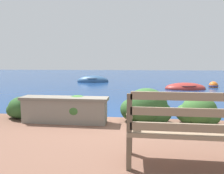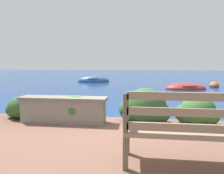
{
  "view_description": "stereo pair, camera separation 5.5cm",
  "coord_description": "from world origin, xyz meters",
  "px_view_note": "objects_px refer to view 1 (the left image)",
  "views": [
    {
      "loc": [
        0.55,
        -4.48,
        1.45
      ],
      "look_at": [
        -0.4,
        3.53,
        0.5
      ],
      "focal_mm": 32.0,
      "sensor_mm": 36.0,
      "label": 1
    },
    {
      "loc": [
        0.6,
        -4.47,
        1.45
      ],
      "look_at": [
        -0.4,
        3.53,
        0.5
      ],
      "focal_mm": 32.0,
      "sensor_mm": 36.0,
      "label": 2
    }
  ],
  "objects_px": {
    "rowboat_nearest": "(185,88)",
    "rowboat_mid": "(93,81)",
    "park_bench": "(197,128)",
    "mooring_buoy": "(213,86)"
  },
  "relations": [
    {
      "from": "park_bench",
      "to": "rowboat_mid",
      "type": "xyz_separation_m",
      "value": [
        -4.08,
        13.05,
        -0.63
      ]
    },
    {
      "from": "rowboat_mid",
      "to": "mooring_buoy",
      "type": "height_order",
      "value": "rowboat_mid"
    },
    {
      "from": "park_bench",
      "to": "rowboat_mid",
      "type": "distance_m",
      "value": 13.69
    },
    {
      "from": "rowboat_nearest",
      "to": "rowboat_mid",
      "type": "bearing_deg",
      "value": -38.7
    },
    {
      "from": "rowboat_mid",
      "to": "rowboat_nearest",
      "type": "bearing_deg",
      "value": 144.61
    },
    {
      "from": "park_bench",
      "to": "rowboat_nearest",
      "type": "distance_m",
      "value": 9.63
    },
    {
      "from": "rowboat_nearest",
      "to": "rowboat_mid",
      "type": "xyz_separation_m",
      "value": [
        -6.19,
        3.68,
        0.02
      ]
    },
    {
      "from": "park_bench",
      "to": "mooring_buoy",
      "type": "height_order",
      "value": "park_bench"
    },
    {
      "from": "rowboat_nearest",
      "to": "rowboat_mid",
      "type": "height_order",
      "value": "rowboat_mid"
    },
    {
      "from": "park_bench",
      "to": "rowboat_nearest",
      "type": "bearing_deg",
      "value": 84.73
    }
  ]
}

